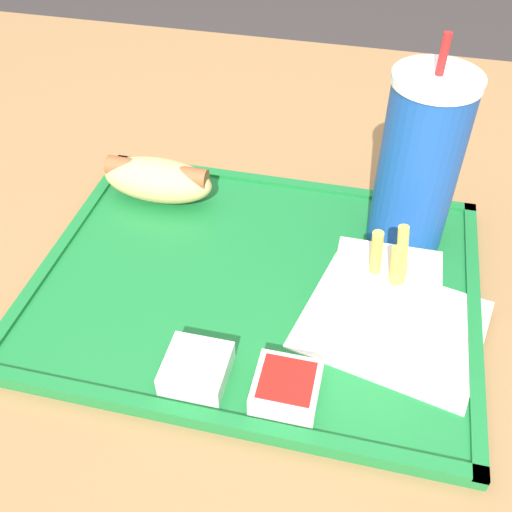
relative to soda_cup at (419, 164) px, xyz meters
name	(u,v)px	position (x,y,z in m)	size (l,w,h in m)	color
dining_table	(233,443)	(-0.17, -0.06, -0.46)	(1.42, 1.06, 0.72)	olive
food_tray	(256,282)	(-0.13, -0.09, -0.09)	(0.41, 0.32, 0.01)	#197233
paper_napkin	(392,324)	(0.00, -0.12, -0.09)	(0.18, 0.16, 0.00)	white
soda_cup	(419,164)	(0.00, 0.00, 0.00)	(0.08, 0.08, 0.21)	#194CA5
hot_dog_far	(158,179)	(-0.26, 0.01, -0.06)	(0.12, 0.05, 0.05)	#DBB270
fries_carton	(382,299)	(-0.02, -0.12, -0.05)	(0.09, 0.07, 0.11)	silver
sauce_cup_mayo	(196,368)	(-0.15, -0.21, -0.08)	(0.05, 0.05, 0.02)	silver
sauce_cup_ketchup	(286,387)	(-0.08, -0.21, -0.08)	(0.05, 0.05, 0.02)	silver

